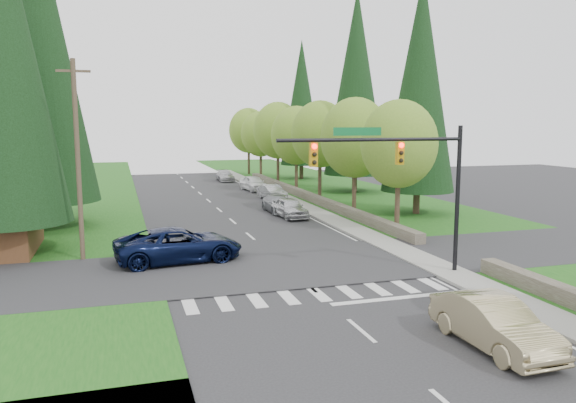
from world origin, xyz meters
name	(u,v)px	position (x,y,z in m)	size (l,w,h in m)	color
ground	(349,321)	(0.00, 0.00, 0.00)	(120.00, 120.00, 0.00)	#28282B
grass_east	(404,214)	(13.00, 20.00, 0.03)	(14.00, 110.00, 0.06)	#195316
grass_west	(31,234)	(-13.00, 20.00, 0.03)	(14.00, 110.00, 0.06)	#195316
cross_street	(285,266)	(0.00, 8.00, 0.00)	(120.00, 8.00, 0.10)	#28282B
sidewalk_east	(319,214)	(6.90, 22.00, 0.07)	(1.80, 80.00, 0.13)	gray
curb_east	(309,214)	(6.05, 22.00, 0.07)	(0.20, 80.00, 0.13)	gray
stone_wall_north	(307,196)	(8.60, 30.00, 0.35)	(0.70, 40.00, 0.70)	#4C4438
traffic_signal	(403,167)	(4.37, 4.50, 4.98)	(8.70, 0.37, 6.80)	black
utility_pole	(78,159)	(-9.50, 12.00, 5.14)	(1.60, 0.24, 10.00)	#473828
decid_tree_0	(399,144)	(9.20, 14.00, 5.60)	(4.80, 4.80, 8.37)	#38281C
decid_tree_1	(355,138)	(9.30, 21.00, 5.80)	(5.20, 5.20, 8.80)	#38281C
decid_tree_2	(320,134)	(9.10, 28.00, 5.93)	(5.00, 5.00, 8.82)	#38281C
decid_tree_3	(296,136)	(9.20, 35.00, 5.66)	(5.00, 5.00, 8.55)	#38281C
decid_tree_4	(278,130)	(9.30, 42.00, 6.06)	(5.40, 5.40, 9.18)	#38281C
decid_tree_5	(261,134)	(9.10, 49.00, 5.53)	(4.80, 4.80, 8.30)	#38281C
decid_tree_6	(249,131)	(9.20, 56.00, 5.86)	(5.20, 5.20, 8.86)	#38281C
conifer_w_c	(41,53)	(-12.00, 22.00, 11.29)	(6.46, 6.46, 20.80)	#38281C
conifer_w_e	(23,76)	(-14.00, 28.00, 10.29)	(5.78, 5.78, 18.80)	#38281C
conifer_e_a	(420,83)	(14.00, 20.00, 9.79)	(5.44, 5.44, 17.80)	#38281C
conifer_e_b	(356,83)	(15.00, 34.00, 10.79)	(6.12, 6.12, 19.80)	#38281C
conifer_e_c	(302,103)	(14.00, 48.00, 9.29)	(5.10, 5.10, 16.80)	#38281C
sedan_champagne	(494,323)	(3.32, -3.51, 0.79)	(1.66, 4.77, 1.57)	tan
suv_navy	(179,245)	(-4.86, 10.27, 0.87)	(2.90, 6.30, 1.75)	black
parked_car_a	(290,208)	(4.33, 21.35, 0.73)	(1.72, 4.27, 1.46)	silver
parked_car_b	(278,204)	(4.20, 24.00, 0.65)	(1.81, 4.45, 1.29)	gray
parked_car_c	(272,192)	(5.60, 30.89, 0.68)	(1.44, 4.12, 1.36)	#ABACB0
parked_car_d	(254,183)	(5.60, 38.06, 0.78)	(1.83, 4.55, 1.55)	white
parked_car_e	(225,176)	(4.54, 48.35, 0.62)	(1.74, 4.28, 1.24)	#B2B2B7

